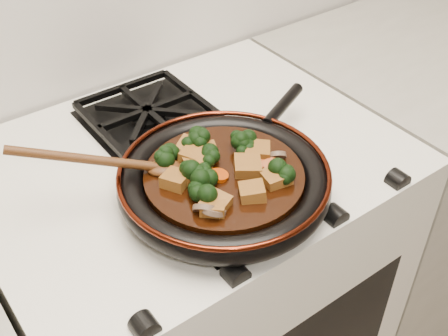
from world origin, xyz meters
TOP-DOWN VIEW (x-y plane):
  - stove at (0.00, 1.69)m, footprint 0.76×0.60m
  - burner_grate_front at (0.00, 1.55)m, footprint 0.23×0.23m
  - burner_grate_back at (0.00, 1.83)m, footprint 0.23×0.23m
  - skillet at (-0.02, 1.55)m, footprint 0.45×0.35m
  - braising_sauce at (-0.02, 1.55)m, footprint 0.26×0.26m
  - tofu_cube_0 at (-0.03, 1.63)m, footprint 0.05×0.05m
  - tofu_cube_1 at (0.04, 1.49)m, footprint 0.05×0.05m
  - tofu_cube_2 at (-0.04, 1.59)m, footprint 0.05×0.05m
  - tofu_cube_3 at (-0.09, 1.57)m, footprint 0.05×0.05m
  - tofu_cube_4 at (-0.08, 1.49)m, footprint 0.05×0.05m
  - tofu_cube_5 at (-0.04, 1.61)m, footprint 0.06×0.06m
  - tofu_cube_6 at (-0.02, 1.48)m, footprint 0.05×0.05m
  - tofu_cube_7 at (0.05, 1.56)m, footprint 0.06×0.06m
  - tofu_cube_8 at (-0.07, 1.57)m, footprint 0.05×0.05m
  - tofu_cube_9 at (-0.08, 1.49)m, footprint 0.05×0.05m
  - tofu_cube_10 at (0.02, 1.53)m, footprint 0.06×0.06m
  - tofu_cube_11 at (-0.02, 1.61)m, footprint 0.05×0.05m
  - broccoli_floret_0 at (-0.02, 1.63)m, footprint 0.09×0.08m
  - broccoli_floret_1 at (-0.03, 1.59)m, footprint 0.09×0.09m
  - broccoli_floret_2 at (0.04, 1.57)m, footprint 0.07×0.07m
  - broccoli_floret_3 at (-0.06, 1.55)m, footprint 0.07×0.07m
  - broccoli_floret_4 at (-0.08, 1.63)m, footprint 0.08×0.08m
  - broccoli_floret_5 at (0.05, 1.49)m, footprint 0.09×0.08m
  - broccoli_floret_6 at (0.05, 1.58)m, footprint 0.08×0.09m
  - broccoli_floret_7 at (-0.08, 1.52)m, footprint 0.09×0.08m
  - broccoli_floret_8 at (-0.06, 1.56)m, footprint 0.09×0.09m
  - broccoli_floret_9 at (-0.00, 1.63)m, footprint 0.08×0.08m
  - carrot_coin_0 at (0.05, 1.53)m, footprint 0.03×0.03m
  - carrot_coin_1 at (0.03, 1.57)m, footprint 0.03×0.03m
  - carrot_coin_2 at (-0.03, 1.55)m, footprint 0.03×0.03m
  - carrot_coin_3 at (0.05, 1.52)m, footprint 0.03×0.03m
  - mushroom_slice_0 at (0.07, 1.53)m, footprint 0.04×0.04m
  - mushroom_slice_1 at (0.06, 1.60)m, footprint 0.05×0.05m
  - mushroom_slice_2 at (-0.09, 1.49)m, footprint 0.05×0.05m
  - mushroom_slice_3 at (-0.09, 1.48)m, footprint 0.05×0.05m
  - mushroom_slice_4 at (-0.06, 1.63)m, footprint 0.03×0.03m
  - wooden_spoon at (-0.15, 1.64)m, footprint 0.15×0.09m

SIDE VIEW (x-z plane):
  - stove at x=0.00m, z-range 0.00..0.90m
  - burner_grate_front at x=0.00m, z-range 0.90..0.93m
  - burner_grate_back at x=0.00m, z-range 0.90..0.93m
  - skillet at x=-0.02m, z-range 0.92..0.97m
  - braising_sauce at x=-0.02m, z-range 0.94..0.96m
  - carrot_coin_0 at x=0.05m, z-range 0.95..0.97m
  - carrot_coin_1 at x=0.03m, z-range 0.95..0.98m
  - carrot_coin_2 at x=-0.03m, z-range 0.96..0.97m
  - carrot_coin_3 at x=0.05m, z-range 0.95..0.97m
  - mushroom_slice_0 at x=0.07m, z-range 0.95..0.98m
  - mushroom_slice_1 at x=0.06m, z-range 0.96..0.98m
  - mushroom_slice_2 at x=-0.09m, z-range 0.95..0.98m
  - mushroom_slice_3 at x=-0.09m, z-range 0.95..0.98m
  - mushroom_slice_4 at x=-0.06m, z-range 0.95..0.98m
  - tofu_cube_8 at x=-0.07m, z-range 0.95..0.98m
  - tofu_cube_11 at x=-0.02m, z-range 0.95..0.98m
  - tofu_cube_9 at x=-0.08m, z-range 0.96..0.98m
  - tofu_cube_4 at x=-0.08m, z-range 0.95..0.98m
  - tofu_cube_6 at x=-0.02m, z-range 0.95..0.98m
  - tofu_cube_1 at x=0.04m, z-range 0.95..0.98m
  - tofu_cube_0 at x=-0.03m, z-range 0.95..0.98m
  - tofu_cube_3 at x=-0.09m, z-range 0.95..0.98m
  - broccoli_floret_7 at x=-0.08m, z-range 0.93..1.00m
  - tofu_cube_7 at x=0.05m, z-range 0.95..0.98m
  - tofu_cube_5 at x=-0.04m, z-range 0.95..0.98m
  - tofu_cube_2 at x=-0.04m, z-range 0.95..0.98m
  - tofu_cube_10 at x=0.02m, z-range 0.95..0.98m
  - broccoli_floret_2 at x=0.04m, z-range 0.94..1.00m
  - broccoli_floret_1 at x=-0.03m, z-range 0.94..1.00m
  - broccoli_floret_0 at x=-0.02m, z-range 0.93..1.00m
  - broccoli_floret_4 at x=-0.08m, z-range 0.94..1.00m
  - broccoli_floret_5 at x=0.05m, z-range 0.94..1.01m
  - broccoli_floret_8 at x=-0.06m, z-range 0.94..1.00m
  - broccoli_floret_9 at x=0.00m, z-range 0.94..1.01m
  - broccoli_floret_3 at x=-0.06m, z-range 0.94..1.00m
  - broccoli_floret_6 at x=0.05m, z-range 0.94..1.01m
  - wooden_spoon at x=-0.15m, z-range 0.86..1.10m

